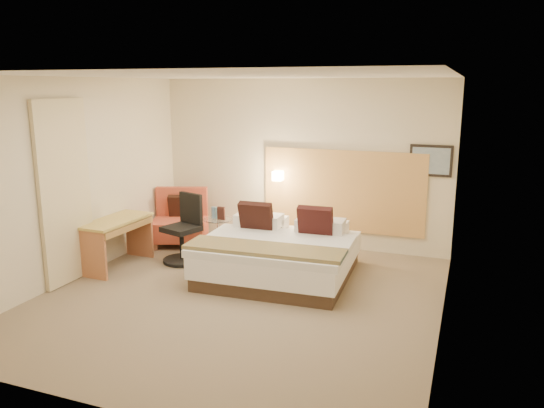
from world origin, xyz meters
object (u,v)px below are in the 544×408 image
at_px(side_table, 218,233).
at_px(lounge_chair, 180,222).
at_px(bed, 280,254).
at_px(desk, 117,230).
at_px(desk_chair, 184,235).

bearing_deg(side_table, lounge_chair, 170.13).
distance_m(bed, lounge_chair, 2.26).
height_order(bed, lounge_chair, bed).
bearing_deg(desk, lounge_chair, 80.25).
relative_size(bed, side_table, 4.01).
bearing_deg(desk, side_table, 50.59).
xyz_separation_m(bed, lounge_chair, (-2.08, 0.87, 0.05)).
distance_m(lounge_chair, side_table, 0.79).
bearing_deg(desk, desk_chair, 35.41).
height_order(lounge_chair, desk, lounge_chair).
height_order(lounge_chair, desk_chair, desk_chair).
distance_m(bed, side_table, 1.51).
relative_size(lounge_chair, desk, 0.92).
bearing_deg(desk, bed, 11.75).
height_order(bed, desk, bed).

